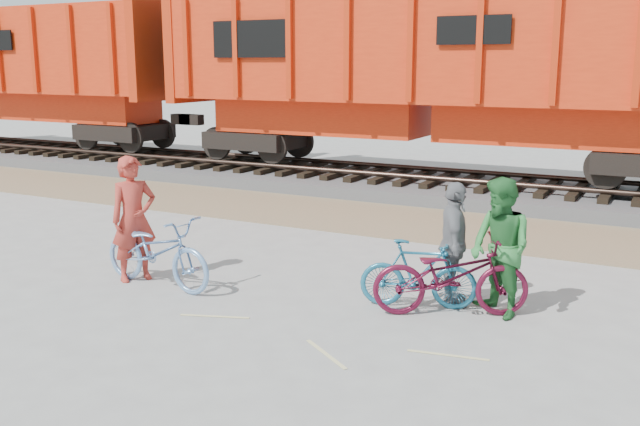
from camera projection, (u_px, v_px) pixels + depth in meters
The scene contains 12 objects.
ground at pixel (314, 310), 9.27m from camera, with size 120.00×120.00×0.00m, color #9E9E99.
gravel_strip at pixel (446, 226), 14.02m from camera, with size 120.00×3.00×0.02m, color #917B5A.
ballast_bed at pixel (493, 191), 17.02m from camera, with size 120.00×4.00×0.30m, color slate.
track at pixel (493, 178), 16.95m from camera, with size 120.00×2.60×0.24m.
hopper_car_left at pixel (8, 68), 24.03m from camera, with size 14.00×3.13×4.65m.
hopper_car_center at pixel (433, 69), 17.16m from camera, with size 14.00×3.13×4.65m.
bicycle_blue at pixel (157, 251), 10.17m from camera, with size 0.69×1.99×1.04m, color #739DD2.
bicycle_teal at pixel (418, 274), 9.29m from camera, with size 0.43×1.52×0.92m, color #1F6B8C.
bicycle_maroon at pixel (451, 276), 9.00m from camera, with size 0.69×1.97×1.03m, color #510E24.
person_solo at pixel (134, 219), 10.40m from camera, with size 0.67×0.44×1.85m, color #AC3227.
person_man at pixel (500, 248), 8.91m from camera, with size 0.86×0.67×1.77m, color #2B7434.
person_woman at pixel (454, 244), 9.33m from camera, with size 0.97×0.40×1.65m, color slate.
Camera 1 is at (4.19, -7.75, 3.15)m, focal length 40.00 mm.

